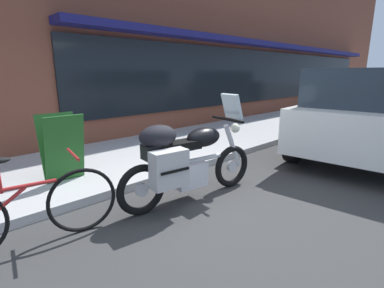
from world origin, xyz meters
name	(u,v)px	position (x,y,z in m)	size (l,w,h in m)	color
ground_plane	(212,204)	(0.00, 0.00, 0.00)	(80.00, 80.00, 0.00)	#353535
storefront_building	(273,14)	(7.78, 4.00, 3.84)	(23.56, 0.90, 7.86)	brown
sidewalk_curb	(317,114)	(9.00, 2.46, 0.06)	(30.00, 2.76, 0.12)	#ACACAC
touring_motorcycle	(185,159)	(-0.21, 0.29, 0.60)	(2.12, 0.65, 1.39)	black
parked_bicycle	(27,210)	(-1.99, 0.61, 0.39)	(1.71, 0.49, 0.95)	black
parked_minivan	(369,111)	(4.03, -0.64, 0.93)	(4.75, 2.45, 1.75)	silver
sandwich_board_sign	(62,147)	(-1.15, 1.93, 0.61)	(0.55, 0.42, 0.98)	#1E511E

